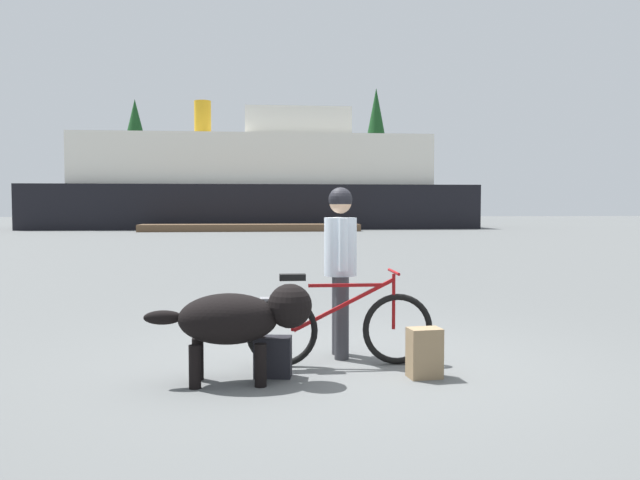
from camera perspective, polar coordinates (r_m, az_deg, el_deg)
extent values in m
plane|color=#595B5B|center=(6.39, 1.61, -10.54)|extent=(160.00, 160.00, 0.00)
torus|color=black|center=(6.30, 6.72, -7.64)|extent=(0.67, 0.06, 0.67)
torus|color=black|center=(6.16, -3.32, -7.87)|extent=(0.67, 0.06, 0.67)
cube|color=maroon|center=(6.15, 2.23, -3.92)|extent=(0.70, 0.03, 0.03)
cube|color=maroon|center=(6.17, 2.04, -5.63)|extent=(0.94, 0.03, 0.49)
cylinder|color=maroon|center=(6.13, -2.38, -5.93)|extent=(0.03, 0.03, 0.42)
cylinder|color=maroon|center=(6.25, 6.38, -5.31)|extent=(0.03, 0.03, 0.52)
cube|color=black|center=(6.09, -2.39, -3.23)|extent=(0.24, 0.10, 0.06)
cylinder|color=maroon|center=(6.21, 6.39, -2.75)|extent=(0.03, 0.44, 0.03)
cube|color=slate|center=(6.11, -3.51, -5.10)|extent=(0.36, 0.14, 0.02)
cylinder|color=#333338|center=(6.66, 1.64, -6.44)|extent=(0.14, 0.14, 0.81)
cylinder|color=#333338|center=(6.45, 1.89, -6.76)|extent=(0.14, 0.14, 0.81)
cylinder|color=silver|center=(6.48, 1.77, -0.58)|extent=(0.32, 0.32, 0.57)
cylinder|color=silver|center=(6.69, 1.53, -0.18)|extent=(0.09, 0.09, 0.50)
cylinder|color=silver|center=(6.26, 2.03, -0.40)|extent=(0.09, 0.09, 0.50)
sphere|color=tan|center=(6.46, 1.78, 3.26)|extent=(0.22, 0.22, 0.22)
sphere|color=black|center=(6.46, 1.78, 3.53)|extent=(0.24, 0.24, 0.24)
ellipsoid|color=black|center=(5.62, -7.93, -6.75)|extent=(0.84, 0.50, 0.43)
sphere|color=black|center=(5.61, -2.62, -5.71)|extent=(0.38, 0.38, 0.38)
ellipsoid|color=black|center=(5.67, -13.40, -6.52)|extent=(0.32, 0.12, 0.12)
cylinder|color=black|center=(5.83, -5.18, -10.07)|extent=(0.10, 0.10, 0.36)
cylinder|color=black|center=(5.56, -5.16, -10.72)|extent=(0.10, 0.10, 0.36)
cylinder|color=black|center=(5.85, -10.51, -10.06)|extent=(0.10, 0.10, 0.36)
cylinder|color=black|center=(5.58, -10.75, -10.71)|extent=(0.10, 0.10, 0.36)
cube|color=#8C7251|center=(5.88, 9.01, -9.60)|extent=(0.30, 0.23, 0.43)
cube|color=black|center=(5.85, -4.09, -10.02)|extent=(0.34, 0.22, 0.36)
cube|color=brown|center=(38.20, -6.02, 1.07)|extent=(12.51, 2.26, 0.40)
cube|color=black|center=(44.51, -5.68, 2.87)|extent=(28.17, 8.86, 2.77)
cube|color=silver|center=(44.60, -5.70, 6.71)|extent=(22.54, 7.45, 3.20)
cube|color=silver|center=(44.92, -2.06, 9.90)|extent=(6.76, 5.32, 1.80)
cylinder|color=#BF8C19|center=(44.99, -10.09, 10.23)|extent=(1.10, 1.10, 2.40)
cylinder|color=#4C331E|center=(63.86, -15.58, 3.05)|extent=(0.50, 0.50, 3.27)
cone|color=#19471E|center=(64.12, -15.65, 8.10)|extent=(3.86, 3.86, 8.01)
cylinder|color=#4C331E|center=(65.83, -1.94, 2.97)|extent=(0.41, 0.41, 2.84)
cone|color=#1E4C28|center=(65.97, -1.94, 6.83)|extent=(3.28, 3.28, 6.07)
cylinder|color=#4C331E|center=(64.86, 4.83, 3.11)|extent=(0.43, 0.43, 3.18)
cone|color=#19471E|center=(65.19, 4.86, 8.77)|extent=(3.67, 3.67, 9.68)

